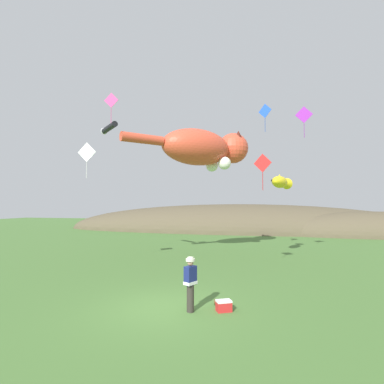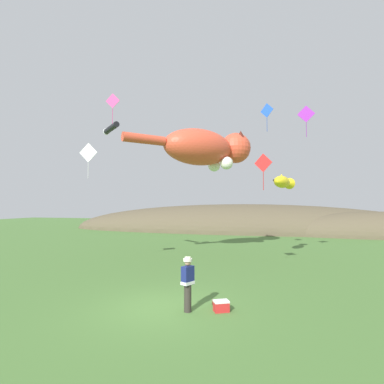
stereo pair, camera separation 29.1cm
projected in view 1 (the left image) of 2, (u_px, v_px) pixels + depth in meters
The scene contains 13 objects.
ground_plane at pixel (165, 308), 10.13m from camera, with size 120.00×120.00×0.00m, color #477033.
distant_hill_ridge at pixel (259, 232), 38.98m from camera, with size 51.47×13.33×7.19m.
festival_attendant at pixel (190, 282), 9.80m from camera, with size 0.43×0.49×1.77m.
kite_spool at pixel (217, 302), 10.44m from camera, with size 0.16×0.20×0.20m.
picnic_cooler at pixel (224, 306), 9.81m from camera, with size 0.58×0.51×0.36m.
kite_giant_cat at pixel (205, 148), 21.39m from camera, with size 7.56×7.54×3.00m.
kite_fish_windsock at pixel (281, 182), 19.68m from camera, with size 1.68×3.01×0.90m.
kite_tube_streamer at pixel (109, 128), 19.07m from camera, with size 1.88×1.82×0.44m.
kite_diamond_violet at pixel (304, 115), 18.32m from camera, with size 1.04×0.07×1.94m.
kite_diamond_red at pixel (263, 164), 15.01m from camera, with size 0.89×0.36×1.84m.
kite_diamond_white at pixel (87, 153), 16.42m from camera, with size 1.08×0.07×1.98m.
kite_diamond_pink at pixel (111, 101), 17.19m from camera, with size 0.87×0.08×1.77m.
kite_diamond_blue at pixel (265, 111), 19.35m from camera, with size 0.82×0.50×1.85m.
Camera 1 is at (3.26, -9.80, 3.49)m, focal length 28.00 mm.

